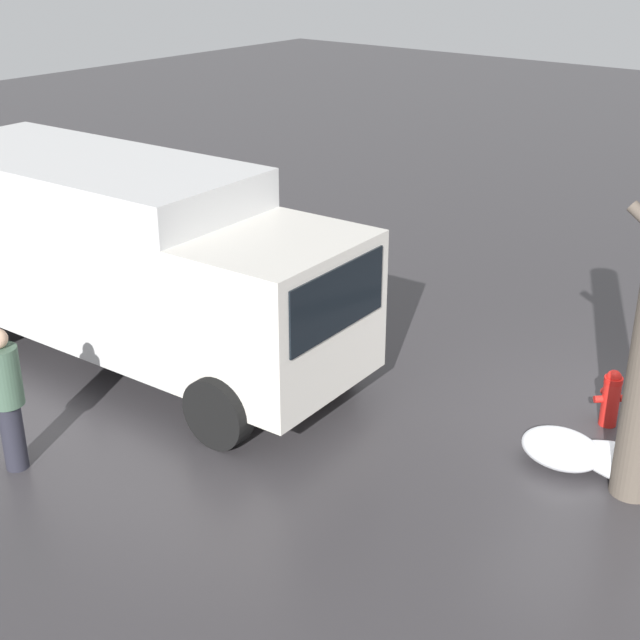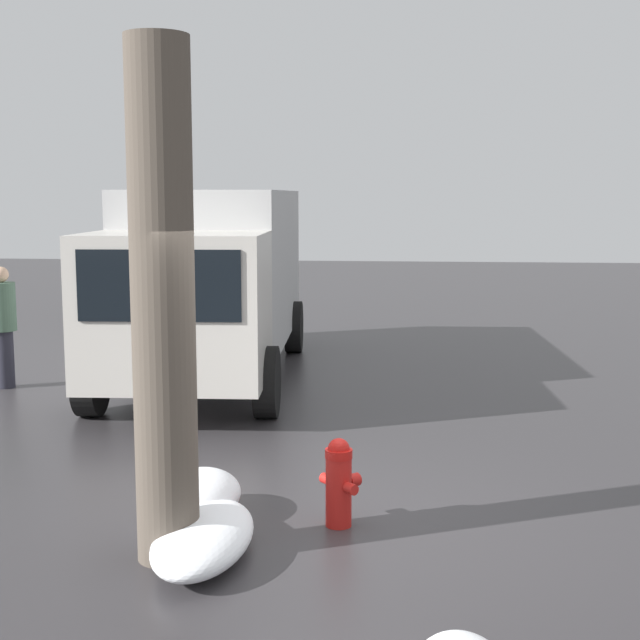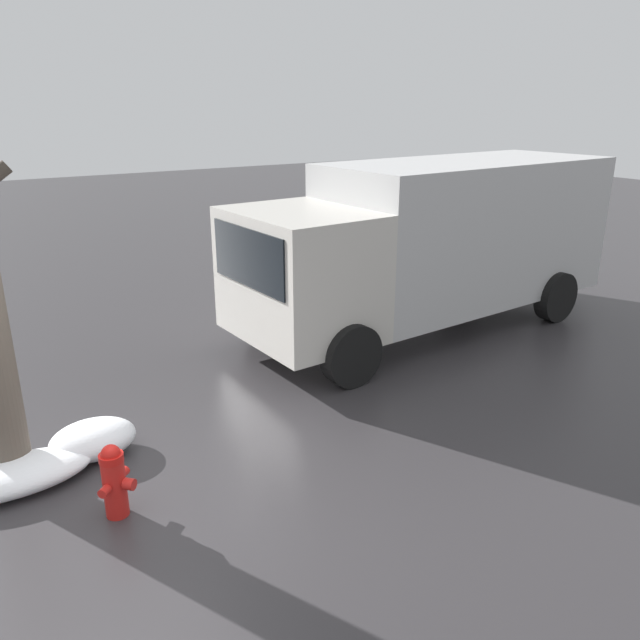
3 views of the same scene
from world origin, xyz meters
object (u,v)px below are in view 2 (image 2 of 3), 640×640
Objects in this scene: delivery_truck at (212,274)px; fire_hydrant at (339,481)px; pedestrian at (3,322)px; tree_trunk at (163,305)px.

fire_hydrant is at bearing 108.37° from delivery_truck.
pedestrian is at bearing 93.21° from fire_hydrant.
fire_hydrant is 2.15m from tree_trunk.
pedestrian is (-1.23, 2.77, -0.60)m from delivery_truck.
fire_hydrant is at bearing -16.27° from pedestrian.
fire_hydrant is 0.11× the size of delivery_truck.
fire_hydrant is at bearing -58.12° from tree_trunk.
delivery_truck reaches higher than pedestrian.
delivery_truck is at bearing 9.49° from tree_trunk.
pedestrian is at bearing 20.96° from delivery_truck.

